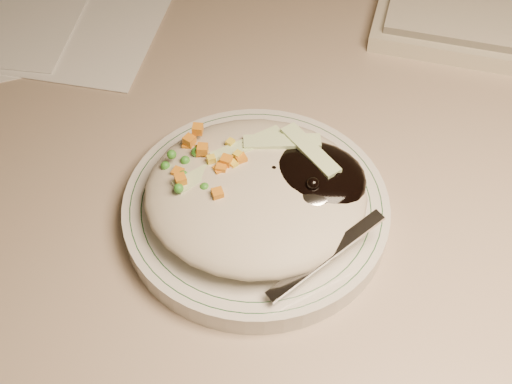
{
  "coord_description": "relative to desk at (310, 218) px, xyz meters",
  "views": [
    {
      "loc": [
        -0.03,
        0.83,
        1.26
      ],
      "look_at": [
        -0.06,
        1.22,
        0.78
      ],
      "focal_mm": 50.0,
      "sensor_mm": 36.0,
      "label": 1
    }
  ],
  "objects": [
    {
      "name": "desk",
      "position": [
        0.0,
        0.0,
        0.0
      ],
      "size": [
        1.4,
        0.7,
        0.74
      ],
      "color": "tan",
      "rests_on": "ground"
    },
    {
      "name": "plate_rim",
      "position": [
        -0.06,
        -0.16,
        0.22
      ],
      "size": [
        0.22,
        0.22,
        0.0
      ],
      "color": "#144723",
      "rests_on": "plate"
    },
    {
      "name": "plate",
      "position": [
        -0.06,
        -0.16,
        0.21
      ],
      "size": [
        0.24,
        0.24,
        0.02
      ],
      "primitive_type": "cylinder",
      "color": "silver",
      "rests_on": "desk"
    },
    {
      "name": "meal",
      "position": [
        -0.05,
        -0.16,
        0.24
      ],
      "size": [
        0.2,
        0.19,
        0.05
      ],
      "color": "#AEA38D",
      "rests_on": "plate"
    }
  ]
}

